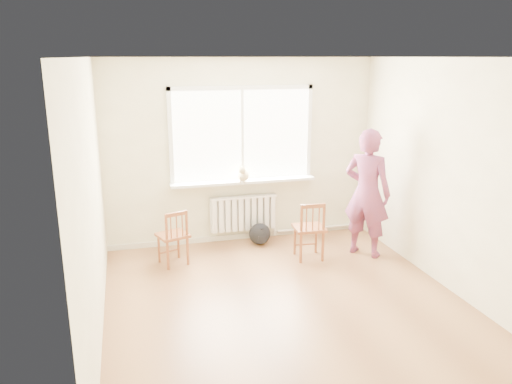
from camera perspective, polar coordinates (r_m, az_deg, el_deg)
floor at (r=5.74m, az=3.75°, el=-12.91°), size 4.50×4.50×0.00m
ceiling at (r=5.07m, az=4.30°, el=15.12°), size 4.50×4.50×0.00m
back_wall at (r=7.36m, az=-1.66°, el=4.61°), size 4.00×0.01×2.70m
window at (r=7.28m, az=-1.63°, el=6.99°), size 2.12×0.05×1.42m
windowsill at (r=7.34m, az=-1.44°, el=1.23°), size 2.15×0.22×0.04m
radiator at (r=7.49m, az=-1.44°, el=-2.38°), size 1.00×0.12×0.55m
heating_pipe at (r=8.00m, az=7.28°, el=-4.05°), size 1.40×0.04×0.04m
baseboard at (r=7.69m, az=-1.56°, el=-5.05°), size 4.00×0.03×0.08m
chair_left at (r=6.73m, az=-9.36°, el=-5.15°), size 0.47×0.46×0.76m
chair_right at (r=6.85m, az=6.19°, el=-4.39°), size 0.43×0.42×0.82m
person at (r=7.02m, az=12.57°, el=-0.11°), size 0.76×0.77×1.79m
cat at (r=7.23m, az=-1.51°, el=2.04°), size 0.25×0.38×0.27m
backpack at (r=7.42m, az=0.43°, el=-4.80°), size 0.39×0.35×0.33m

